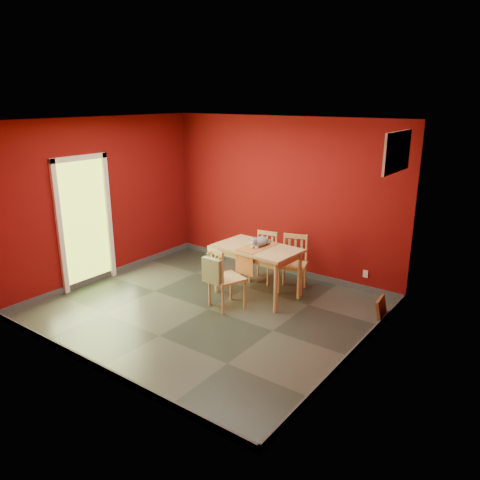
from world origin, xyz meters
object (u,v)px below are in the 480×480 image
Objects in this scene: chair_far_left at (264,256)px; picture_frame at (381,310)px; dining_table at (257,253)px; cat at (260,240)px; chair_near at (224,277)px; tote_bag at (212,271)px; chair_far_right at (293,263)px.

chair_far_left is 2.21m from picture_frame.
cat reaches higher than dining_table.
chair_near reaches higher than tote_bag.
cat reaches higher than chair_far_right.
cat reaches higher than picture_frame.
chair_far_left is 2.36× the size of picture_frame.
picture_frame is (1.88, 0.21, -0.73)m from cat.
chair_far_right is at bearing 170.04° from picture_frame.
chair_far_left is 0.77m from cat.
chair_near is (-0.14, -0.65, -0.22)m from dining_table.
chair_far_right is at bearing 69.86° from tote_bag.
picture_frame is at bearing 24.30° from chair_near.
dining_table is at bearing -81.18° from cat.
chair_far_left is at bearing 96.08° from chair_near.
chair_far_right is 0.73m from cat.
chair_near is at bearing -83.97° from cat.
chair_near is at bearing -111.39° from chair_far_right.
tote_bag is at bearing -86.70° from chair_far_left.
chair_far_left is 0.60m from chair_far_right.
picture_frame is at bearing 8.14° from dining_table.
chair_near is at bearing -155.70° from picture_frame.
chair_near is (0.13, -1.25, 0.05)m from chair_far_left.
tote_bag is at bearing -110.14° from chair_far_right.
chair_far_left is 2.08× the size of cat.
picture_frame is (1.57, -0.28, -0.29)m from chair_far_right.
chair_far_right is 0.95× the size of chair_near.
cat is at bearing 77.84° from tote_bag.
tote_bag is (-0.19, -0.86, -0.06)m from dining_table.
dining_table is 1.41× the size of chair_near.
tote_bag is (-0.05, -0.21, 0.16)m from chair_near.
cat is (0.28, -0.54, 0.47)m from chair_far_left.
chair_near is 0.27m from tote_bag.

